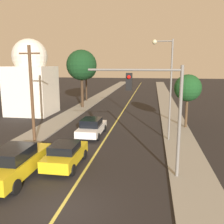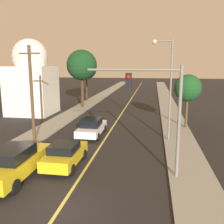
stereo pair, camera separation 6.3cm
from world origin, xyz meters
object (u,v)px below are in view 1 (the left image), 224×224
Objects in this scene: tree_left_near at (82,65)px; domed_building_left at (31,80)px; car_near_lane_front at (65,154)px; streetlamp_right at (167,78)px; utility_pole_left at (32,92)px; car_outer_lane_front at (15,162)px; tree_right_near at (188,88)px; tree_left_far at (86,69)px; car_near_lane_second at (92,127)px; traffic_signal_mast at (158,102)px.

domed_building_left is at bearing -133.55° from tree_left_near.
tree_left_near reaches higher than car_near_lane_front.
car_near_lane_front is 0.51× the size of streetlamp_right.
domed_building_left is (-9.45, 14.72, 3.47)m from car_near_lane_front.
car_outer_lane_front is at bearing -72.42° from utility_pole_left.
car_near_lane_front is at bearing -57.31° from domed_building_left.
utility_pole_left is at bearing -152.83° from tree_right_near.
domed_building_left is at bearing 166.28° from tree_right_near.
utility_pole_left reaches higher than tree_left_far.
car_near_lane_second is 0.76× the size of traffic_signal_mast.
traffic_signal_mast is 0.66× the size of domed_building_left.
tree_left_near is 1.15× the size of tree_left_far.
tree_left_near is 7.23m from domed_building_left.
car_near_lane_second is at bearing 126.61° from traffic_signal_mast.
utility_pole_left is 13.83m from tree_right_near.
car_near_lane_second is 14.92m from tree_left_near.
traffic_signal_mast is at bearing -26.52° from utility_pole_left.
traffic_signal_mast is 10.46m from utility_pole_left.
car_near_lane_second is 0.57× the size of streetlamp_right.
streetlamp_right is at bearing -51.97° from tree_left_near.
car_outer_lane_front is 7.08m from utility_pole_left.
car_near_lane_front is 0.76× the size of car_outer_lane_front.
tree_right_near is 0.56× the size of domed_building_left.
streetlamp_right is 1.55× the size of tree_right_near.
car_outer_lane_front is 28.59m from tree_left_far.
utility_pole_left is at bearing 153.48° from traffic_signal_mast.
car_near_lane_second is at bearing -70.84° from tree_left_near.
traffic_signal_mast is 11.38m from tree_right_near.
traffic_signal_mast is at bearing 10.87° from car_outer_lane_front.
car_near_lane_front is 27.00m from tree_left_far.
tree_right_near is (13.94, -15.62, -1.41)m from tree_left_far.
domed_building_left reaches higher than tree_right_near.
car_near_lane_second is 0.89× the size of tree_right_near.
streetlamp_right is 17.39m from tree_left_near.
tree_left_far reaches higher than car_near_lane_second.
traffic_signal_mast is 1.18× the size of tree_right_near.
tree_left_near reaches higher than car_near_lane_second.
traffic_signal_mast is at bearing -67.55° from tree_left_far.
tree_left_near is 0.87× the size of domed_building_left.
tree_left_near is at bearing 92.09° from utility_pole_left.
car_near_lane_second is at bearing 76.33° from car_outer_lane_front.
tree_left_far is (-10.99, 26.61, 1.12)m from traffic_signal_mast.
tree_left_far is (-1.06, 6.19, -0.61)m from tree_left_near.
tree_left_far is 11.96m from domed_building_left.
car_near_lane_second is 12.94m from domed_building_left.
tree_left_near is at bearing 128.03° from streetlamp_right.
tree_left_near reaches higher than tree_right_near.
car_near_lane_front is 6.59m from car_near_lane_second.
car_outer_lane_front is 22.54m from tree_left_near.
domed_building_left is at bearing 122.69° from car_near_lane_front.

